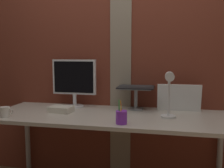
{
  "coord_description": "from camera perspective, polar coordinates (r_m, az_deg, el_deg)",
  "views": [
    {
      "loc": [
        0.41,
        -1.95,
        1.26
      ],
      "look_at": [
        -0.01,
        0.13,
        1.01
      ],
      "focal_mm": 38.97,
      "sensor_mm": 36.0,
      "label": 1
    }
  ],
  "objects": [
    {
      "name": "monitor",
      "position": [
        2.38,
        -8.86,
        1.08
      ],
      "size": [
        0.43,
        0.18,
        0.46
      ],
      "color": "white",
      "rests_on": "desk"
    },
    {
      "name": "laptop_stand",
      "position": [
        2.26,
        5.61,
        -2.53
      ],
      "size": [
        0.28,
        0.22,
        0.2
      ],
      "color": "gray",
      "rests_on": "desk"
    },
    {
      "name": "desk",
      "position": [
        2.1,
        -0.56,
        -8.97
      ],
      "size": [
        2.05,
        0.72,
        0.76
      ],
      "color": "beige",
      "rests_on": "ground_plane"
    },
    {
      "name": "desk_lamp",
      "position": [
        1.94,
        13.25,
        -1.34
      ],
      "size": [
        0.12,
        0.2,
        0.38
      ],
      "color": "white",
      "rests_on": "desk"
    },
    {
      "name": "coffee_mug",
      "position": [
        2.17,
        -23.82,
        -6.03
      ],
      "size": [
        0.12,
        0.08,
        0.08
      ],
      "color": "silver",
      "rests_on": "desk"
    },
    {
      "name": "paper_clutter_stack",
      "position": [
        2.21,
        -11.85,
        -5.8
      ],
      "size": [
        0.22,
        0.16,
        0.05
      ],
      "primitive_type": "cube",
      "rotation": [
        0.0,
        0.0,
        -0.12
      ],
      "color": "silver",
      "rests_on": "desk"
    },
    {
      "name": "laptop",
      "position": [
        2.31,
        5.82,
        0.61
      ],
      "size": [
        0.33,
        0.31,
        0.21
      ],
      "color": "black",
      "rests_on": "laptop_stand"
    },
    {
      "name": "pen_cup",
      "position": [
        1.8,
        2.21,
        -7.76
      ],
      "size": [
        0.08,
        0.08,
        0.18
      ],
      "color": "purple",
      "rests_on": "desk"
    },
    {
      "name": "whiteboard_panel",
      "position": [
        2.27,
        15.43,
        -3.13
      ],
      "size": [
        0.38,
        0.05,
        0.24
      ],
      "primitive_type": "cube",
      "rotation": [
        0.15,
        0.0,
        0.0
      ],
      "color": "white",
      "rests_on": "desk"
    },
    {
      "name": "brick_wall_back",
      "position": [
        2.43,
        1.9,
        6.2
      ],
      "size": [
        3.31,
        0.16,
        2.47
      ],
      "color": "brown",
      "rests_on": "ground_plane"
    }
  ]
}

